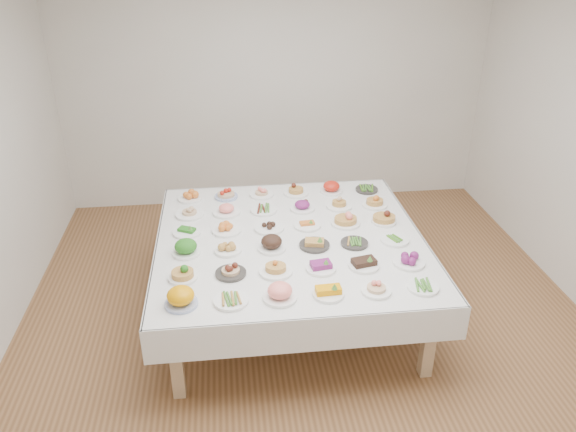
{
  "coord_description": "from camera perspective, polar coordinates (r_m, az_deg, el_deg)",
  "views": [
    {
      "loc": [
        -0.63,
        -3.99,
        3.08
      ],
      "look_at": [
        -0.12,
        0.27,
        0.88
      ],
      "focal_mm": 35.0,
      "sensor_mm": 36.0,
      "label": 1
    }
  ],
  "objects": [
    {
      "name": "dish_4",
      "position": [
        4.09,
        8.98,
        -7.03
      ],
      "size": [
        0.22,
        0.22,
        0.12
      ],
      "color": "white",
      "rests_on": "display_table"
    },
    {
      "name": "dish_2",
      "position": [
        3.97,
        -0.83,
        -7.68
      ],
      "size": [
        0.24,
        0.24,
        0.13
      ],
      "color": "white",
      "rests_on": "display_table"
    },
    {
      "name": "dish_3",
      "position": [
        4.02,
        4.12,
        -7.52
      ],
      "size": [
        0.22,
        0.22,
        0.1
      ],
      "color": "white",
      "rests_on": "display_table"
    },
    {
      "name": "dish_5",
      "position": [
        4.21,
        13.55,
        -6.93
      ],
      "size": [
        0.23,
        0.23,
        0.05
      ],
      "color": "white",
      "rests_on": "display_table"
    },
    {
      "name": "dish_0",
      "position": [
        3.97,
        -10.85,
        -8.03
      ],
      "size": [
        0.23,
        0.23,
        0.15
      ],
      "color": "#4C66B2",
      "rests_on": "display_table"
    },
    {
      "name": "dish_33",
      "position": [
        5.5,
        0.82,
        2.83
      ],
      "size": [
        0.24,
        0.24,
        0.14
      ],
      "color": "white",
      "rests_on": "display_table"
    },
    {
      "name": "dish_1",
      "position": [
        3.98,
        -5.81,
        -8.43
      ],
      "size": [
        0.24,
        0.24,
        0.06
      ],
      "color": "white",
      "rests_on": "display_table"
    },
    {
      "name": "dish_21",
      "position": [
        4.91,
        1.96,
        -0.74
      ],
      "size": [
        0.24,
        0.24,
        0.09
      ],
      "color": "white",
      "rests_on": "display_table"
    },
    {
      "name": "dish_23",
      "position": [
        5.03,
        9.75,
        0.05
      ],
      "size": [
        0.22,
        0.22,
        0.14
      ],
      "color": "white",
      "rests_on": "display_table"
    },
    {
      "name": "dish_17",
      "position": [
        4.77,
        10.78,
        -2.35
      ],
      "size": [
        0.23,
        0.23,
        0.05
      ],
      "color": "white",
      "rests_on": "display_table"
    },
    {
      "name": "dish_24",
      "position": [
        5.16,
        -10.0,
        0.61
      ],
      "size": [
        0.25,
        0.25,
        0.13
      ],
      "color": "white",
      "rests_on": "display_table"
    },
    {
      "name": "dish_10",
      "position": [
        4.37,
        7.73,
        -4.61
      ],
      "size": [
        0.24,
        0.24,
        0.11
      ],
      "color": "white",
      "rests_on": "display_table"
    },
    {
      "name": "dish_32",
      "position": [
        5.48,
        -2.7,
        2.52
      ],
      "size": [
        0.23,
        0.23,
        0.11
      ],
      "color": "white",
      "rests_on": "display_table"
    },
    {
      "name": "dish_29",
      "position": [
        5.33,
        8.81,
        1.56
      ],
      "size": [
        0.23,
        0.23,
        0.13
      ],
      "color": "white",
      "rests_on": "display_table"
    },
    {
      "name": "dish_16",
      "position": [
        4.67,
        6.76,
        -2.69
      ],
      "size": [
        0.22,
        0.22,
        0.05
      ],
      "color": "#302D2A",
      "rests_on": "display_table"
    },
    {
      "name": "dish_25",
      "position": [
        5.15,
        -6.28,
        0.85
      ],
      "size": [
        0.25,
        0.25,
        0.13
      ],
      "color": "white",
      "rests_on": "display_table"
    },
    {
      "name": "dish_15",
      "position": [
        4.6,
        2.71,
        -2.54
      ],
      "size": [
        0.25,
        0.25,
        0.12
      ],
      "color": "#302D2A",
      "rests_on": "display_table"
    },
    {
      "name": "dish_9",
      "position": [
        4.3,
        3.37,
        -5.01
      ],
      "size": [
        0.23,
        0.23,
        0.1
      ],
      "color": "white",
      "rests_on": "display_table"
    },
    {
      "name": "dish_31",
      "position": [
        5.46,
        -6.32,
        2.43
      ],
      "size": [
        0.23,
        0.23,
        0.13
      ],
      "color": "#4C66B2",
      "rests_on": "display_table"
    },
    {
      "name": "dish_20",
      "position": [
        4.86,
        -1.95,
        -0.93
      ],
      "size": [
        0.25,
        0.25,
        0.1
      ],
      "color": "white",
      "rests_on": "display_table"
    },
    {
      "name": "dish_26",
      "position": [
        5.18,
        -2.49,
        0.68
      ],
      "size": [
        0.24,
        0.24,
        0.06
      ],
      "color": "white",
      "rests_on": "display_table"
    },
    {
      "name": "dish_22",
      "position": [
        4.95,
        5.89,
        -0.03
      ],
      "size": [
        0.27,
        0.26,
        0.16
      ],
      "color": "white",
      "rests_on": "display_table"
    },
    {
      "name": "dish_6",
      "position": [
        4.25,
        -10.68,
        -5.58
      ],
      "size": [
        0.23,
        0.22,
        0.13
      ],
      "color": "white",
      "rests_on": "display_table"
    },
    {
      "name": "room_envelope",
      "position": [
        4.22,
        2.12,
        9.98
      ],
      "size": [
        5.02,
        5.02,
        2.81
      ],
      "color": "#8B5F3A",
      "rests_on": "ground"
    },
    {
      "name": "dish_7",
      "position": [
        4.25,
        -5.86,
        -5.32
      ],
      "size": [
        0.23,
        0.23,
        0.12
      ],
      "color": "#302D2A",
      "rests_on": "display_table"
    },
    {
      "name": "dish_14",
      "position": [
        4.55,
        -1.68,
        -2.67
      ],
      "size": [
        0.24,
        0.24,
        0.14
      ],
      "color": "white",
      "rests_on": "display_table"
    },
    {
      "name": "display_table",
      "position": [
        4.78,
        0.21,
        -2.9
      ],
      "size": [
        2.25,
        2.25,
        0.75
      ],
      "color": "white",
      "rests_on": "ground"
    },
    {
      "name": "dish_27",
      "position": [
        5.19,
        1.46,
        1.2
      ],
      "size": [
        0.22,
        0.22,
        0.12
      ],
      "color": "white",
      "rests_on": "display_table"
    },
    {
      "name": "dish_12",
      "position": [
        4.56,
        -10.34,
        -3.12
      ],
      "size": [
        0.22,
        0.22,
        0.14
      ],
      "color": "white",
      "rests_on": "display_table"
    },
    {
      "name": "dish_11",
      "position": [
        4.46,
        12.2,
        -4.21
      ],
      "size": [
        0.25,
        0.25,
        0.11
      ],
      "color": "white",
      "rests_on": "display_table"
    },
    {
      "name": "dish_28",
      "position": [
        5.26,
        5.22,
        1.42
      ],
      "size": [
        0.24,
        0.24,
        0.13
      ],
      "color": "white",
      "rests_on": "display_table"
    },
    {
      "name": "dish_8",
      "position": [
        4.25,
        -1.26,
        -5.09
      ],
      "size": [
        0.25,
        0.25,
        0.14
      ],
      "color": "white",
      "rests_on": "display_table"
    },
    {
      "name": "dish_19",
      "position": [
        4.85,
        -6.25,
        -1.1
      ],
      "size": [
        0.25,
        0.25,
        0.1
      ],
      "color": "white",
      "rests_on": "display_table"
    },
    {
      "name": "dish_35",
      "position": [
        5.65,
        8.0,
        2.77
      ],
      "size": [
        0.22,
        0.22,
        0.05
      ],
      "color": "#302D2A",
      "rests_on": "display_table"
    },
    {
      "name": "dish_18",
      "position": [
        4.87,
        -10.25,
        -1.35
      ],
      "size": [
        0.24,
        0.24,
        0.1
      ],
      "color": "white",
      "rests_on": "display_table"
    },
    {
      "name": "dish_13",
      "position": [
        4.56,
        -6.13,
        -3.19
      ],
      "size": [
        0.22,
        0.22,
        0.09
      ],
      "color": "white",
      "rests_on": "display_table"
    },
    {
      "name": "dish_34",
      "position": [
        5.56,
        4.44,
        3.01
      ],
      "size": [
        0.22,
        0.22,
        0.13
      ],
      "color": "white",
      "rests_on": "display_table"
    },
    {
      "name": "dish_30",
      "position": [
        5.47,
        -9.97,
        2.11
      ],
      "size": [
        0.23,
        0.23,
        0.11
      ],
      "color": "white",
      "rests_on": "display_table"
    }
  ]
}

